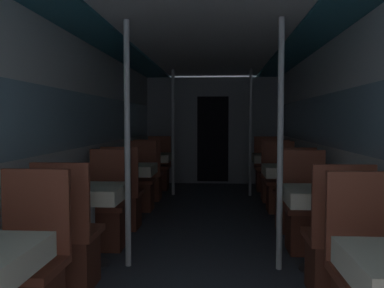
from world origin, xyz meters
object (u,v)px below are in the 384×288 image
(chair_left_far_3, at_px, (158,174))
(chair_right_near_1, at_px, (336,256))
(dining_table_right_1, at_px, (319,200))
(support_pole_right_1, at_px, (280,145))
(chair_left_far_0, at_px, (26,288))
(dining_table_right_3, at_px, (270,160))
(support_pole_left_3, at_px, (173,132))
(chair_right_far_3, at_px, (266,174))
(chair_left_far_2, at_px, (140,189))
(dining_table_right_2, at_px, (287,174))
(support_pole_left_1, at_px, (127,145))
(dining_table_left_2, at_px, (132,172))
(chair_left_near_3, at_px, (149,182))
(chair_left_near_2, at_px, (123,204))
(chair_right_far_2, at_px, (280,191))
(chair_left_near_1, at_px, (69,251))
(dining_table_left_3, at_px, (154,160))
(support_pole_right_3, at_px, (250,133))
(chair_right_far_1, at_px, (306,221))
(chair_left_far_1, at_px, (107,218))
(chair_right_near_2, at_px, (293,206))
(chair_right_near_3, at_px, (274,183))
(dining_table_left_1, at_px, (90,197))

(chair_left_far_3, xyz_separation_m, chair_right_near_1, (2.02, -4.77, 0.00))
(dining_table_right_1, bearing_deg, support_pole_right_1, 180.00)
(chair_left_far_3, distance_m, support_pole_right_1, 4.61)
(chair_left_far_0, bearing_deg, chair_right_near_1, -159.70)
(chair_left_far_0, distance_m, dining_table_right_3, 5.37)
(support_pole_left_3, xyz_separation_m, chair_right_far_3, (1.68, 0.55, -0.79))
(chair_left_far_2, xyz_separation_m, chair_right_far_3, (2.02, 1.84, 0.00))
(dining_table_right_1, bearing_deg, dining_table_right_2, 90.00)
(support_pole_left_1, distance_m, support_pole_right_1, 1.34)
(dining_table_right_1, bearing_deg, dining_table_left_2, 137.73)
(chair_left_near_3, bearing_deg, chair_left_near_2, -90.00)
(chair_right_far_2, bearing_deg, chair_left_near_1, 55.38)
(chair_left_near_1, height_order, dining_table_left_3, chair_left_near_1)
(support_pole_left_3, height_order, support_pole_right_3, same)
(dining_table_left_3, relative_size, chair_left_far_3, 0.72)
(support_pole_left_3, height_order, dining_table_right_2, support_pole_left_3)
(chair_right_near_1, bearing_deg, chair_left_far_2, 124.62)
(chair_right_near_1, xyz_separation_m, dining_table_right_2, (0.00, 2.38, 0.32))
(chair_left_far_2, xyz_separation_m, dining_table_right_2, (2.02, -0.55, 0.32))
(chair_left_far_0, height_order, dining_table_right_3, chair_left_far_0)
(support_pole_left_3, distance_m, chair_right_far_1, 3.64)
(chair_right_far_1, xyz_separation_m, dining_table_right_2, (0.00, 1.29, 0.32))
(chair_left_far_1, relative_size, dining_table_right_2, 1.39)
(chair_right_far_1, distance_m, chair_right_far_3, 3.68)
(chair_right_near_2, bearing_deg, chair_right_far_2, 90.00)
(chair_left_far_1, height_order, dining_table_left_3, chair_left_far_1)
(support_pole_right_1, distance_m, chair_right_near_2, 1.55)
(chair_right_far_2, bearing_deg, support_pole_right_1, 81.86)
(chair_left_near_1, relative_size, dining_table_left_2, 1.39)
(chair_right_near_3, xyz_separation_m, support_pole_right_3, (-0.34, 0.55, 0.79))
(chair_left_far_2, height_order, dining_table_right_2, chair_left_far_2)
(chair_right_near_1, bearing_deg, chair_right_far_1, 90.00)
(chair_right_near_1, distance_m, support_pole_right_1, 1.02)
(chair_left_far_0, relative_size, support_pole_left_1, 0.46)
(dining_table_right_3, bearing_deg, support_pole_left_1, -114.57)
(chair_left_far_2, bearing_deg, dining_table_right_1, 130.31)
(dining_table_left_3, xyz_separation_m, dining_table_right_3, (2.02, 0.00, 0.00))
(support_pole_left_3, relative_size, chair_right_far_1, 2.18)
(dining_table_right_1, bearing_deg, chair_left_far_1, 164.91)
(dining_table_right_1, height_order, chair_right_near_1, chair_right_near_1)
(chair_left_near_1, height_order, support_pole_left_1, support_pole_left_1)
(support_pole_right_1, relative_size, support_pole_right_3, 1.00)
(support_pole_left_3, bearing_deg, chair_left_far_0, -93.93)
(chair_left_near_1, height_order, chair_left_far_2, same)
(dining_table_right_2, height_order, chair_right_far_2, chair_right_far_2)
(chair_left_near_2, height_order, chair_left_far_2, same)
(chair_left_near_3, relative_size, chair_right_near_3, 1.00)
(dining_table_left_1, height_order, chair_left_far_3, chair_left_far_3)
(chair_left_near_2, relative_size, dining_table_right_3, 1.39)
(chair_left_far_3, height_order, chair_right_far_1, same)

